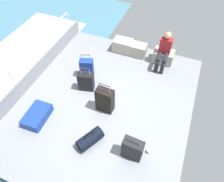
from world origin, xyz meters
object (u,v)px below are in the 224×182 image
at_px(suitcase_4, 87,68).
at_px(cargo_crate_2, 163,56).
at_px(suitcase_2, 37,116).
at_px(cargo_crate_0, 123,45).
at_px(passenger_seated, 164,50).
at_px(paper_cup, 149,151).
at_px(suitcase_1, 105,100).
at_px(duffel_bag, 90,139).
at_px(cargo_crate_1, 138,50).
at_px(suitcase_0, 86,81).
at_px(suitcase_3, 133,149).

bearing_deg(suitcase_4, cargo_crate_2, 37.31).
bearing_deg(suitcase_4, suitcase_2, -104.36).
relative_size(cargo_crate_0, passenger_seated, 0.59).
distance_m(cargo_crate_0, paper_cup, 3.59).
xyz_separation_m(suitcase_1, duffel_bag, (0.06, -0.99, -0.20)).
xyz_separation_m(passenger_seated, suitcase_1, (-0.94, -2.18, -0.21)).
height_order(suitcase_1, paper_cup, suitcase_1).
bearing_deg(cargo_crate_0, suitcase_4, -110.68).
distance_m(passenger_seated, suitcase_2, 3.90).
distance_m(suitcase_2, duffel_bag, 1.48).
bearing_deg(duffel_bag, suitcase_4, 117.94).
bearing_deg(cargo_crate_1, duffel_bag, -91.36).
relative_size(cargo_crate_2, suitcase_2, 0.85).
height_order(suitcase_4, duffel_bag, suitcase_4).
bearing_deg(suitcase_4, paper_cup, -35.75).
distance_m(cargo_crate_2, duffel_bag, 3.47).
bearing_deg(paper_cup, suitcase_4, 144.25).
bearing_deg(suitcase_2, suitcase_4, 75.64).
height_order(suitcase_0, duffel_bag, suitcase_0).
bearing_deg(suitcase_2, cargo_crate_1, 64.50).
bearing_deg(suitcase_2, cargo_crate_0, 72.76).
distance_m(cargo_crate_2, paper_cup, 3.13).
xyz_separation_m(passenger_seated, duffel_bag, (-0.88, -3.17, -0.42)).
distance_m(suitcase_4, paper_cup, 2.85).
relative_size(passenger_seated, suitcase_3, 1.59).
bearing_deg(duffel_bag, paper_cup, 11.04).
height_order(suitcase_3, duffel_bag, suitcase_3).
relative_size(suitcase_0, duffel_bag, 1.14).
height_order(suitcase_0, suitcase_1, suitcase_1).
bearing_deg(suitcase_3, passenger_seated, 91.53).
xyz_separation_m(cargo_crate_1, suitcase_1, (-0.14, -2.37, 0.16)).
height_order(cargo_crate_0, suitcase_1, suitcase_1).
relative_size(suitcase_2, duffel_bag, 1.12).
bearing_deg(suitcase_1, suitcase_0, 148.97).
bearing_deg(suitcase_2, cargo_crate_2, 54.11).
bearing_deg(passenger_seated, cargo_crate_0, 170.99).
height_order(passenger_seated, suitcase_1, passenger_seated).
bearing_deg(duffel_bag, suitcase_1, 93.30).
bearing_deg(cargo_crate_1, cargo_crate_2, -0.58).
xyz_separation_m(suitcase_0, suitcase_4, (-0.21, 0.47, 0.01)).
distance_m(cargo_crate_0, suitcase_3, 3.61).
distance_m(suitcase_0, suitcase_4, 0.52).
xyz_separation_m(passenger_seated, suitcase_4, (-1.89, -1.26, -0.28)).
xyz_separation_m(suitcase_3, suitcase_4, (-1.98, 1.84, 0.00)).
bearing_deg(suitcase_1, passenger_seated, 66.76).
xyz_separation_m(cargo_crate_1, suitcase_3, (0.88, -3.29, 0.09)).
height_order(passenger_seated, suitcase_4, passenger_seated).
bearing_deg(paper_cup, passenger_seated, 98.01).
distance_m(cargo_crate_0, duffel_bag, 3.41).
relative_size(suitcase_0, suitcase_1, 0.84).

